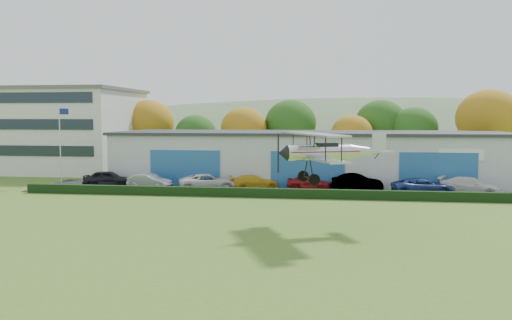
# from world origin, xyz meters

# --- Properties ---
(ground) EXTENTS (300.00, 300.00, 0.00)m
(ground) POSITION_xyz_m (0.00, 0.00, 0.00)
(ground) COLOR #466A21
(ground) RESTS_ON ground
(apron) EXTENTS (48.00, 9.00, 0.05)m
(apron) POSITION_xyz_m (3.00, 21.00, 0.03)
(apron) COLOR black
(apron) RESTS_ON ground
(hedge) EXTENTS (46.00, 0.60, 0.80)m
(hedge) POSITION_xyz_m (3.00, 16.20, 0.40)
(hedge) COLOR black
(hedge) RESTS_ON ground
(hangar) EXTENTS (40.60, 12.60, 5.30)m
(hangar) POSITION_xyz_m (5.00, 27.98, 2.66)
(hangar) COLOR #B2B7BC
(hangar) RESTS_ON ground
(office_block) EXTENTS (20.60, 15.60, 10.40)m
(office_block) POSITION_xyz_m (-28.00, 35.00, 5.21)
(office_block) COLOR silver
(office_block) RESTS_ON ground
(flagpole) EXTENTS (1.05, 0.10, 8.00)m
(flagpole) POSITION_xyz_m (-19.88, 22.00, 4.78)
(flagpole) COLOR silver
(flagpole) RESTS_ON ground
(tree_belt) EXTENTS (75.70, 13.22, 10.12)m
(tree_belt) POSITION_xyz_m (0.85, 40.62, 5.61)
(tree_belt) COLOR #3D2614
(tree_belt) RESTS_ON ground
(distant_hills) EXTENTS (430.00, 196.00, 56.00)m
(distant_hills) POSITION_xyz_m (-4.38, 140.00, -13.05)
(distant_hills) COLOR #4C6642
(distant_hills) RESTS_ON ground
(car_0) EXTENTS (4.94, 2.64, 1.60)m
(car_0) POSITION_xyz_m (-14.34, 20.55, 0.85)
(car_0) COLOR black
(car_0) RESTS_ON apron
(car_1) EXTENTS (4.63, 2.72, 1.44)m
(car_1) POSITION_xyz_m (-9.79, 19.65, 0.77)
(car_1) COLOR silver
(car_1) RESTS_ON apron
(car_2) EXTENTS (5.96, 4.05, 1.51)m
(car_2) POSITION_xyz_m (-4.12, 19.66, 0.81)
(car_2) COLOR silver
(car_2) RESTS_ON apron
(car_3) EXTENTS (5.00, 3.49, 1.34)m
(car_3) POSITION_xyz_m (0.01, 20.82, 0.72)
(car_3) COLOR gold
(car_3) RESTS_ON apron
(car_4) EXTENTS (4.43, 2.60, 1.42)m
(car_4) POSITION_xyz_m (5.25, 21.21, 0.76)
(car_4) COLOR maroon
(car_4) RESTS_ON apron
(car_5) EXTENTS (4.73, 1.67, 1.56)m
(car_5) POSITION_xyz_m (9.62, 21.20, 0.83)
(car_5) COLOR gray
(car_5) RESTS_ON apron
(car_6) EXTENTS (5.49, 2.95, 1.46)m
(car_6) POSITION_xyz_m (15.16, 19.30, 0.78)
(car_6) COLOR navy
(car_6) RESTS_ON apron
(car_7) EXTENTS (5.70, 3.98, 1.53)m
(car_7) POSITION_xyz_m (19.37, 19.99, 0.82)
(car_7) COLOR silver
(car_7) RESTS_ON apron
(biplane) EXTENTS (7.19, 8.00, 3.05)m
(biplane) POSITION_xyz_m (6.86, 4.49, 4.85)
(biplane) COLOR silver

